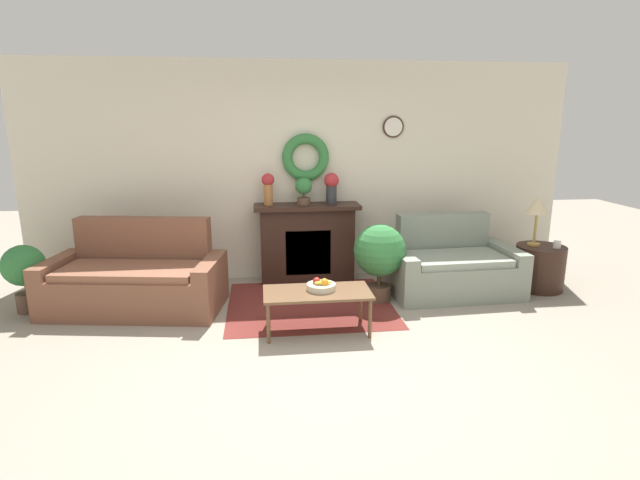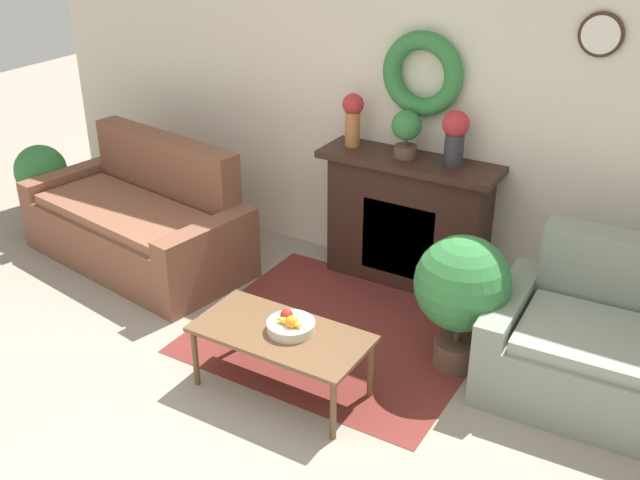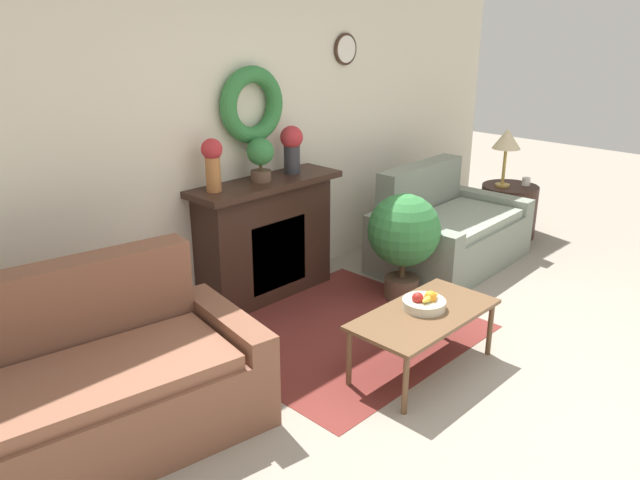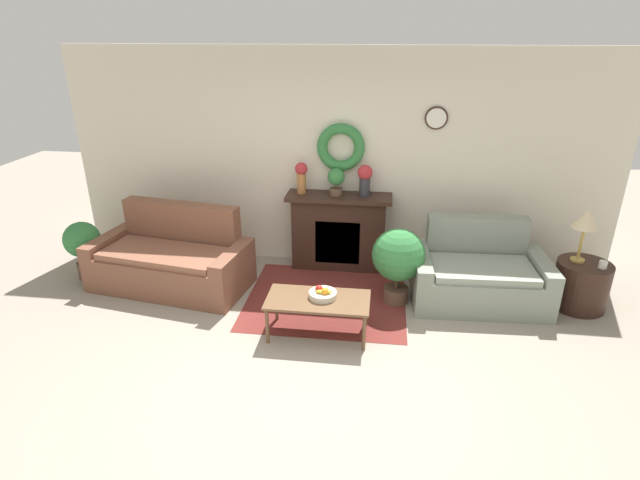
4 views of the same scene
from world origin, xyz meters
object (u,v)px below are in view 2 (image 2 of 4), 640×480
object	(u,v)px
fireplace	(407,220)
fruit_bowl	(291,325)
vase_on_mantel_left	(353,116)
vase_on_mantel_right	(455,134)
coffee_table	(281,337)
potted_plant_floor_by_couch	(42,176)
loveseat_right	(621,353)
potted_plant_on_mantel	(406,130)
couch_left	(141,222)
potted_plant_floor_by_loveseat	(462,288)

from	to	relation	value
fireplace	fruit_bowl	size ratio (longest dim) A/B	4.65
vase_on_mantel_left	vase_on_mantel_right	size ratio (longest dim) A/B	1.01
coffee_table	vase_on_mantel_right	xyz separation A→B (m)	(0.36, 1.59, 0.83)
coffee_table	potted_plant_floor_by_couch	size ratio (longest dim) A/B	1.41
loveseat_right	fruit_bowl	distance (m)	1.90
potted_plant_on_mantel	potted_plant_floor_by_couch	bearing A→B (deg)	-167.02
couch_left	loveseat_right	size ratio (longest dim) A/B	1.29
fruit_bowl	fireplace	bearing A→B (deg)	89.61
fireplace	potted_plant_floor_by_loveseat	world-z (taller)	fireplace
couch_left	vase_on_mantel_right	world-z (taller)	vase_on_mantel_right
fireplace	couch_left	size ratio (longest dim) A/B	0.67
coffee_table	potted_plant_floor_by_couch	distance (m)	3.13
loveseat_right	vase_on_mantel_right	bearing A→B (deg)	151.87
coffee_table	fruit_bowl	bearing A→B (deg)	39.21
loveseat_right	potted_plant_floor_by_couch	world-z (taller)	loveseat_right
fireplace	vase_on_mantel_left	xyz separation A→B (m)	(-0.47, 0.01, 0.71)
fireplace	loveseat_right	bearing A→B (deg)	-21.24
fireplace	potted_plant_floor_by_couch	world-z (taller)	fireplace
fireplace	potted_plant_floor_by_loveseat	distance (m)	1.10
couch_left	potted_plant_floor_by_couch	bearing A→B (deg)	-172.99
vase_on_mantel_right	coffee_table	bearing A→B (deg)	-102.77
potted_plant_floor_by_loveseat	vase_on_mantel_left	bearing A→B (deg)	145.52
loveseat_right	coffee_table	distance (m)	1.95
fruit_bowl	vase_on_mantel_left	world-z (taller)	vase_on_mantel_left
couch_left	potted_plant_floor_by_loveseat	world-z (taller)	couch_left
couch_left	coffee_table	distance (m)	2.05
vase_on_mantel_left	vase_on_mantel_right	world-z (taller)	vase_on_mantel_left
fireplace	vase_on_mantel_right	size ratio (longest dim) A/B	3.40
fireplace	vase_on_mantel_right	bearing A→B (deg)	1.06
fruit_bowl	couch_left	bearing A→B (deg)	157.26
coffee_table	vase_on_mantel_right	distance (m)	1.83
fireplace	fruit_bowl	world-z (taller)	fireplace
fruit_bowl	potted_plant_on_mantel	bearing A→B (deg)	91.17
couch_left	vase_on_mantel_left	xyz separation A→B (m)	(1.45, 0.76, 0.89)
vase_on_mantel_left	fruit_bowl	bearing A→B (deg)	-73.54
coffee_table	potted_plant_on_mantel	distance (m)	1.77
coffee_table	vase_on_mantel_left	world-z (taller)	vase_on_mantel_left
coffee_table	potted_plant_on_mantel	xyz separation A→B (m)	(0.01, 1.57, 0.81)
fireplace	fruit_bowl	distance (m)	1.55
fruit_bowl	potted_plant_floor_by_loveseat	xyz separation A→B (m)	(0.75, 0.73, 0.10)
coffee_table	vase_on_mantel_left	size ratio (longest dim) A/B	2.65
fireplace	vase_on_mantel_right	xyz separation A→B (m)	(0.31, 0.01, 0.71)
vase_on_mantel_left	vase_on_mantel_right	xyz separation A→B (m)	(0.78, 0.00, -0.00)
vase_on_mantel_right	potted_plant_on_mantel	xyz separation A→B (m)	(-0.35, -0.02, -0.03)
potted_plant_floor_by_couch	potted_plant_floor_by_loveseat	distance (m)	3.80
coffee_table	loveseat_right	bearing A→B (deg)	29.11
fireplace	vase_on_mantel_left	bearing A→B (deg)	179.31
coffee_table	vase_on_mantel_left	bearing A→B (deg)	104.65
potted_plant_floor_by_loveseat	vase_on_mantel_right	bearing A→B (deg)	117.30
vase_on_mantel_left	potted_plant_on_mantel	distance (m)	0.43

